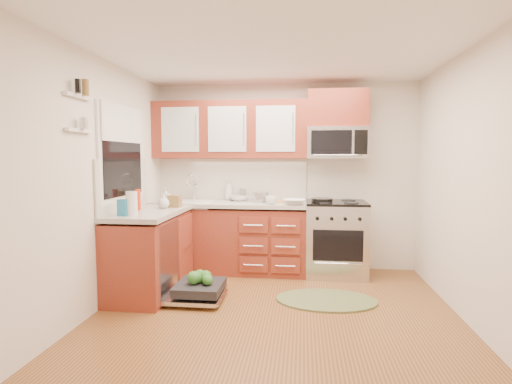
# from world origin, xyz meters

# --- Properties ---
(floor) EXTENTS (3.50, 3.50, 0.00)m
(floor) POSITION_xyz_m (0.00, 0.00, 0.00)
(floor) COLOR brown
(floor) RESTS_ON ground
(ceiling) EXTENTS (3.50, 3.50, 0.00)m
(ceiling) POSITION_xyz_m (0.00, 0.00, 2.50)
(ceiling) COLOR white
(ceiling) RESTS_ON ground
(wall_back) EXTENTS (3.50, 0.04, 2.50)m
(wall_back) POSITION_xyz_m (0.00, 1.75, 1.25)
(wall_back) COLOR beige
(wall_back) RESTS_ON ground
(wall_front) EXTENTS (3.50, 0.04, 2.50)m
(wall_front) POSITION_xyz_m (0.00, -1.75, 1.25)
(wall_front) COLOR beige
(wall_front) RESTS_ON ground
(wall_left) EXTENTS (0.04, 3.50, 2.50)m
(wall_left) POSITION_xyz_m (-1.75, 0.00, 1.25)
(wall_left) COLOR beige
(wall_left) RESTS_ON ground
(wall_right) EXTENTS (0.04, 3.50, 2.50)m
(wall_right) POSITION_xyz_m (1.75, 0.00, 1.25)
(wall_right) COLOR beige
(wall_right) RESTS_ON ground
(base_cabinet_back) EXTENTS (2.05, 0.60, 0.85)m
(base_cabinet_back) POSITION_xyz_m (-0.73, 1.45, 0.42)
(base_cabinet_back) COLOR maroon
(base_cabinet_back) RESTS_ON ground
(base_cabinet_left) EXTENTS (0.60, 1.25, 0.85)m
(base_cabinet_left) POSITION_xyz_m (-1.45, 0.52, 0.42)
(base_cabinet_left) COLOR maroon
(base_cabinet_left) RESTS_ON ground
(countertop_back) EXTENTS (2.07, 0.64, 0.05)m
(countertop_back) POSITION_xyz_m (-0.72, 1.44, 0.90)
(countertop_back) COLOR beige
(countertop_back) RESTS_ON base_cabinet_back
(countertop_left) EXTENTS (0.64, 1.27, 0.05)m
(countertop_left) POSITION_xyz_m (-1.44, 0.53, 0.90)
(countertop_left) COLOR beige
(countertop_left) RESTS_ON base_cabinet_left
(backsplash_back) EXTENTS (2.05, 0.02, 0.57)m
(backsplash_back) POSITION_xyz_m (-0.73, 1.74, 1.21)
(backsplash_back) COLOR beige
(backsplash_back) RESTS_ON ground
(backsplash_left) EXTENTS (0.02, 1.25, 0.57)m
(backsplash_left) POSITION_xyz_m (-1.74, 0.52, 1.21)
(backsplash_left) COLOR beige
(backsplash_left) RESTS_ON ground
(upper_cabinets) EXTENTS (2.05, 0.35, 0.75)m
(upper_cabinets) POSITION_xyz_m (-0.73, 1.57, 1.88)
(upper_cabinets) COLOR maroon
(upper_cabinets) RESTS_ON ground
(cabinet_over_mw) EXTENTS (0.76, 0.35, 0.47)m
(cabinet_over_mw) POSITION_xyz_m (0.68, 1.57, 2.13)
(cabinet_over_mw) COLOR maroon
(cabinet_over_mw) RESTS_ON ground
(range) EXTENTS (0.76, 0.64, 0.95)m
(range) POSITION_xyz_m (0.68, 1.43, 0.47)
(range) COLOR silver
(range) RESTS_ON ground
(microwave) EXTENTS (0.76, 0.38, 0.40)m
(microwave) POSITION_xyz_m (0.68, 1.55, 1.70)
(microwave) COLOR silver
(microwave) RESTS_ON ground
(sink) EXTENTS (0.62, 0.50, 0.26)m
(sink) POSITION_xyz_m (-1.25, 1.42, 0.80)
(sink) COLOR white
(sink) RESTS_ON ground
(dishwasher) EXTENTS (0.70, 0.60, 0.20)m
(dishwasher) POSITION_xyz_m (-0.86, 0.30, 0.10)
(dishwasher) COLOR silver
(dishwasher) RESTS_ON ground
(window) EXTENTS (0.03, 1.05, 1.05)m
(window) POSITION_xyz_m (-1.74, 0.50, 1.55)
(window) COLOR white
(window) RESTS_ON ground
(window_blind) EXTENTS (0.02, 0.96, 0.40)m
(window_blind) POSITION_xyz_m (-1.71, 0.50, 1.88)
(window_blind) COLOR white
(window_blind) RESTS_ON ground
(shelf_upper) EXTENTS (0.04, 0.40, 0.03)m
(shelf_upper) POSITION_xyz_m (-1.72, -0.35, 2.05)
(shelf_upper) COLOR white
(shelf_upper) RESTS_ON ground
(shelf_lower) EXTENTS (0.04, 0.40, 0.03)m
(shelf_lower) POSITION_xyz_m (-1.72, -0.35, 1.75)
(shelf_lower) COLOR white
(shelf_lower) RESTS_ON ground
(rug) EXTENTS (1.25, 1.04, 0.02)m
(rug) POSITION_xyz_m (0.51, 0.44, 0.01)
(rug) COLOR #65693C
(rug) RESTS_ON ground
(skillet) EXTENTS (0.35, 0.35, 0.05)m
(skillet) POSITION_xyz_m (0.49, 1.33, 0.98)
(skillet) COLOR black
(skillet) RESTS_ON range
(stock_pot) EXTENTS (0.25, 0.25, 0.13)m
(stock_pot) POSITION_xyz_m (-0.30, 1.44, 0.99)
(stock_pot) COLOR silver
(stock_pot) RESTS_ON countertop_back
(cutting_board) EXTENTS (0.29, 0.19, 0.02)m
(cutting_board) POSITION_xyz_m (-0.11, 1.50, 0.94)
(cutting_board) COLOR #B37F52
(cutting_board) RESTS_ON countertop_back
(canister) EXTENTS (0.14, 0.14, 0.16)m
(canister) POSITION_xyz_m (-0.57, 1.65, 1.01)
(canister) COLOR silver
(canister) RESTS_ON countertop_back
(paper_towel_roll) EXTENTS (0.13, 0.13, 0.25)m
(paper_towel_roll) POSITION_xyz_m (-1.47, 0.13, 1.05)
(paper_towel_roll) COLOR white
(paper_towel_roll) RESTS_ON countertop_left
(mustard_bottle) EXTENTS (0.09, 0.09, 0.21)m
(mustard_bottle) POSITION_xyz_m (-1.62, 0.61, 1.03)
(mustard_bottle) COLOR gold
(mustard_bottle) RESTS_ON countertop_left
(red_bottle) EXTENTS (0.07, 0.07, 0.23)m
(red_bottle) POSITION_xyz_m (-1.58, 0.54, 1.04)
(red_bottle) COLOR red
(red_bottle) RESTS_ON countertop_left
(wooden_box) EXTENTS (0.15, 0.12, 0.14)m
(wooden_box) POSITION_xyz_m (-1.25, 0.83, 1.00)
(wooden_box) COLOR brown
(wooden_box) RESTS_ON countertop_left
(blue_carton) EXTENTS (0.11, 0.08, 0.17)m
(blue_carton) POSITION_xyz_m (-1.55, 0.09, 1.01)
(blue_carton) COLOR teal
(blue_carton) RESTS_ON countertop_left
(bowl_a) EXTENTS (0.30, 0.30, 0.07)m
(bowl_a) POSITION_xyz_m (0.15, 1.25, 0.96)
(bowl_a) COLOR #999999
(bowl_a) RESTS_ON countertop_back
(bowl_b) EXTENTS (0.32, 0.32, 0.08)m
(bowl_b) POSITION_xyz_m (-0.61, 1.60, 0.96)
(bowl_b) COLOR #999999
(bowl_b) RESTS_ON countertop_back
(cup) EXTENTS (0.16, 0.16, 0.11)m
(cup) POSITION_xyz_m (-0.14, 1.25, 0.98)
(cup) COLOR #999999
(cup) RESTS_ON countertop_back
(soap_bottle_a) EXTENTS (0.12, 0.12, 0.28)m
(soap_bottle_a) POSITION_xyz_m (-0.76, 1.68, 1.07)
(soap_bottle_a) COLOR #999999
(soap_bottle_a) RESTS_ON countertop_back
(soap_bottle_b) EXTENTS (0.11, 0.11, 0.21)m
(soap_bottle_b) POSITION_xyz_m (-1.44, 1.05, 1.03)
(soap_bottle_b) COLOR #999999
(soap_bottle_b) RESTS_ON countertop_left
(soap_bottle_c) EXTENTS (0.15, 0.15, 0.17)m
(soap_bottle_c) POSITION_xyz_m (-1.35, 0.72, 1.01)
(soap_bottle_c) COLOR #999999
(soap_bottle_c) RESTS_ON countertop_left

